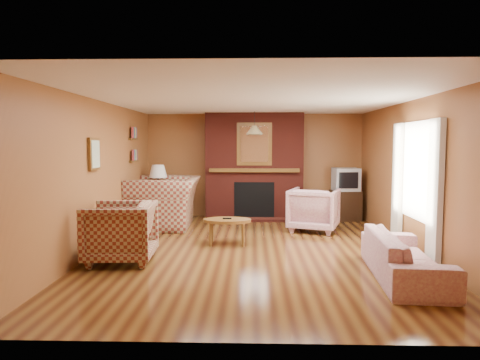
{
  "coord_description": "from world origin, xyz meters",
  "views": [
    {
      "loc": [
        -0.04,
        -6.79,
        1.71
      ],
      "look_at": [
        -0.26,
        0.6,
        1.08
      ],
      "focal_mm": 32.0,
      "sensor_mm": 36.0,
      "label": 1
    }
  ],
  "objects_px": {
    "plaid_loveseat": "(165,202)",
    "floral_armchair": "(314,209)",
    "fireplace": "(254,167)",
    "plaid_armchair": "(120,232)",
    "tv_stand": "(345,205)",
    "coffee_table": "(227,222)",
    "floral_sofa": "(405,256)",
    "side_table": "(159,208)",
    "crt_tv": "(346,179)",
    "table_lamp": "(158,178)"
  },
  "relations": [
    {
      "from": "plaid_loveseat",
      "to": "floral_armchair",
      "type": "xyz_separation_m",
      "value": [
        3.02,
        -0.34,
        -0.09
      ]
    },
    {
      "from": "fireplace",
      "to": "plaid_armchair",
      "type": "height_order",
      "value": "fireplace"
    },
    {
      "from": "fireplace",
      "to": "tv_stand",
      "type": "xyz_separation_m",
      "value": [
        2.05,
        -0.18,
        -0.85
      ]
    },
    {
      "from": "fireplace",
      "to": "coffee_table",
      "type": "relative_size",
      "value": 2.95
    },
    {
      "from": "plaid_loveseat",
      "to": "floral_armchair",
      "type": "distance_m",
      "value": 3.04
    },
    {
      "from": "fireplace",
      "to": "floral_sofa",
      "type": "bearing_deg",
      "value": -66.53
    },
    {
      "from": "fireplace",
      "to": "floral_armchair",
      "type": "bearing_deg",
      "value": -50.53
    },
    {
      "from": "plaid_loveseat",
      "to": "floral_sofa",
      "type": "bearing_deg",
      "value": 46.53
    },
    {
      "from": "coffee_table",
      "to": "side_table",
      "type": "height_order",
      "value": "side_table"
    },
    {
      "from": "tv_stand",
      "to": "crt_tv",
      "type": "relative_size",
      "value": 1.17
    },
    {
      "from": "plaid_loveseat",
      "to": "tv_stand",
      "type": "height_order",
      "value": "plaid_loveseat"
    },
    {
      "from": "fireplace",
      "to": "plaid_loveseat",
      "type": "distance_m",
      "value": 2.25
    },
    {
      "from": "fireplace",
      "to": "table_lamp",
      "type": "height_order",
      "value": "fireplace"
    },
    {
      "from": "floral_sofa",
      "to": "table_lamp",
      "type": "relative_size",
      "value": 2.97
    },
    {
      "from": "table_lamp",
      "to": "tv_stand",
      "type": "relative_size",
      "value": 0.98
    },
    {
      "from": "floral_sofa",
      "to": "table_lamp",
      "type": "xyz_separation_m",
      "value": [
        -4.0,
        3.84,
        0.68
      ]
    },
    {
      "from": "side_table",
      "to": "tv_stand",
      "type": "xyz_separation_m",
      "value": [
        4.15,
        0.35,
        0.03
      ]
    },
    {
      "from": "plaid_armchair",
      "to": "side_table",
      "type": "relative_size",
      "value": 1.6
    },
    {
      "from": "fireplace",
      "to": "coffee_table",
      "type": "height_order",
      "value": "fireplace"
    },
    {
      "from": "plaid_armchair",
      "to": "floral_armchair",
      "type": "relative_size",
      "value": 1.03
    },
    {
      "from": "fireplace",
      "to": "floral_sofa",
      "type": "distance_m",
      "value": 4.86
    },
    {
      "from": "fireplace",
      "to": "plaid_loveseat",
      "type": "bearing_deg",
      "value": -149.62
    },
    {
      "from": "plaid_loveseat",
      "to": "side_table",
      "type": "height_order",
      "value": "plaid_loveseat"
    },
    {
      "from": "plaid_loveseat",
      "to": "tv_stand",
      "type": "relative_size",
      "value": 2.37
    },
    {
      "from": "side_table",
      "to": "table_lamp",
      "type": "distance_m",
      "value": 0.66
    },
    {
      "from": "tv_stand",
      "to": "crt_tv",
      "type": "distance_m",
      "value": 0.58
    },
    {
      "from": "table_lamp",
      "to": "crt_tv",
      "type": "xyz_separation_m",
      "value": [
        4.15,
        0.34,
        -0.05
      ]
    },
    {
      "from": "fireplace",
      "to": "tv_stand",
      "type": "bearing_deg",
      "value": -5.15
    },
    {
      "from": "plaid_armchair",
      "to": "floral_sofa",
      "type": "distance_m",
      "value": 3.9
    },
    {
      "from": "side_table",
      "to": "plaid_loveseat",
      "type": "bearing_deg",
      "value": -65.55
    },
    {
      "from": "floral_sofa",
      "to": "plaid_loveseat",
      "type": "bearing_deg",
      "value": 53.34
    },
    {
      "from": "plaid_loveseat",
      "to": "table_lamp",
      "type": "height_order",
      "value": "table_lamp"
    },
    {
      "from": "plaid_loveseat",
      "to": "coffee_table",
      "type": "bearing_deg",
      "value": 39.74
    },
    {
      "from": "floral_armchair",
      "to": "fireplace",
      "type": "bearing_deg",
      "value": -31.15
    },
    {
      "from": "table_lamp",
      "to": "fireplace",
      "type": "bearing_deg",
      "value": 14.29
    },
    {
      "from": "plaid_armchair",
      "to": "crt_tv",
      "type": "xyz_separation_m",
      "value": [
        4.0,
        3.55,
        0.48
      ]
    },
    {
      "from": "floral_armchair",
      "to": "tv_stand",
      "type": "bearing_deg",
      "value": -106.13
    },
    {
      "from": "fireplace",
      "to": "table_lamp",
      "type": "bearing_deg",
      "value": -165.71
    },
    {
      "from": "plaid_loveseat",
      "to": "coffee_table",
      "type": "xyz_separation_m",
      "value": [
        1.38,
        -1.54,
        -0.13
      ]
    },
    {
      "from": "floral_sofa",
      "to": "crt_tv",
      "type": "height_order",
      "value": "crt_tv"
    },
    {
      "from": "table_lamp",
      "to": "crt_tv",
      "type": "height_order",
      "value": "table_lamp"
    },
    {
      "from": "floral_sofa",
      "to": "side_table",
      "type": "relative_size",
      "value": 3.24
    },
    {
      "from": "plaid_loveseat",
      "to": "side_table",
      "type": "bearing_deg",
      "value": -157.74
    },
    {
      "from": "plaid_armchair",
      "to": "floral_sofa",
      "type": "bearing_deg",
      "value": 76.85
    },
    {
      "from": "floral_armchair",
      "to": "table_lamp",
      "type": "xyz_separation_m",
      "value": [
        -3.27,
        0.88,
        0.54
      ]
    },
    {
      "from": "plaid_armchair",
      "to": "side_table",
      "type": "height_order",
      "value": "plaid_armchair"
    },
    {
      "from": "fireplace",
      "to": "tv_stand",
      "type": "distance_m",
      "value": 2.23
    },
    {
      "from": "plaid_armchair",
      "to": "tv_stand",
      "type": "xyz_separation_m",
      "value": [
        4.0,
        3.56,
        -0.1
      ]
    },
    {
      "from": "plaid_loveseat",
      "to": "floral_armchair",
      "type": "bearing_deg",
      "value": 81.48
    },
    {
      "from": "plaid_armchair",
      "to": "coffee_table",
      "type": "height_order",
      "value": "plaid_armchair"
    }
  ]
}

